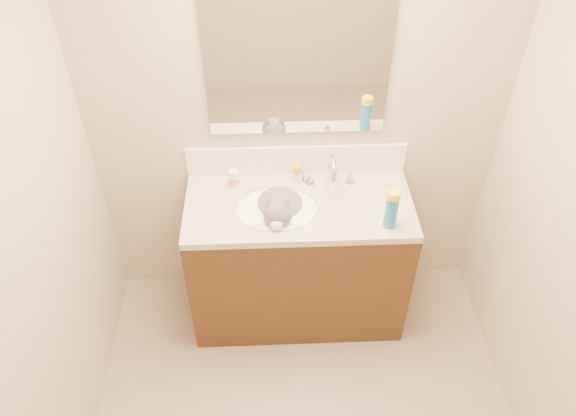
{
  "coord_description": "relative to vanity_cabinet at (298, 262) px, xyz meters",
  "views": [
    {
      "loc": [
        -0.15,
        -1.22,
        2.81
      ],
      "look_at": [
        -0.06,
        0.92,
        0.88
      ],
      "focal_mm": 35.0,
      "sensor_mm": 36.0,
      "label": 1
    }
  ],
  "objects": [
    {
      "name": "room_shell",
      "position": [
        0.0,
        -0.97,
        1.08
      ],
      "size": [
        2.24,
        2.54,
        2.52
      ],
      "color": "#BCA98B",
      "rests_on": "ground"
    },
    {
      "name": "vanity_cabinet",
      "position": [
        0.0,
        0.0,
        0.0
      ],
      "size": [
        1.2,
        0.55,
        0.82
      ],
      "primitive_type": "cube",
      "color": "#402612",
      "rests_on": "ground"
    },
    {
      "name": "counter_slab",
      "position": [
        0.0,
        0.0,
        0.43
      ],
      "size": [
        1.2,
        0.55,
        0.04
      ],
      "primitive_type": "cube",
      "color": "beige",
      "rests_on": "vanity_cabinet"
    },
    {
      "name": "basin",
      "position": [
        -0.12,
        -0.03,
        0.38
      ],
      "size": [
        0.45,
        0.36,
        0.14
      ],
      "primitive_type": "ellipsoid",
      "color": "white",
      "rests_on": "vanity_cabinet"
    },
    {
      "name": "faucet",
      "position": [
        0.18,
        0.14,
        0.54
      ],
      "size": [
        0.28,
        0.2,
        0.21
      ],
      "color": "silver",
      "rests_on": "counter_slab"
    },
    {
      "name": "cat",
      "position": [
        -0.1,
        -0.01,
        0.42
      ],
      "size": [
        0.32,
        0.4,
        0.31
      ],
      "rotation": [
        0.0,
        0.0,
        -0.11
      ],
      "color": "#595659",
      "rests_on": "basin"
    },
    {
      "name": "backsplash",
      "position": [
        0.0,
        0.26,
        0.54
      ],
      "size": [
        1.2,
        0.02,
        0.18
      ],
      "primitive_type": "cube",
      "color": "white",
      "rests_on": "counter_slab"
    },
    {
      "name": "mirror",
      "position": [
        0.0,
        0.26,
        1.13
      ],
      "size": [
        0.9,
        0.02,
        0.8
      ],
      "primitive_type": "cube",
      "color": "white",
      "rests_on": "room_shell"
    },
    {
      "name": "pill_bottle",
      "position": [
        -0.34,
        0.16,
        0.5
      ],
      "size": [
        0.07,
        0.07,
        0.1
      ],
      "primitive_type": "cylinder",
      "rotation": [
        0.0,
        0.0,
        0.2
      ],
      "color": "white",
      "rests_on": "counter_slab"
    },
    {
      "name": "pill_label",
      "position": [
        -0.34,
        0.16,
        0.49
      ],
      "size": [
        0.07,
        0.07,
        0.04
      ],
      "primitive_type": "cylinder",
      "rotation": [
        0.0,
        0.0,
        0.2
      ],
      "color": "orange",
      "rests_on": "pill_bottle"
    },
    {
      "name": "silver_jar",
      "position": [
        0.01,
        0.19,
        0.48
      ],
      "size": [
        0.07,
        0.07,
        0.07
      ],
      "primitive_type": "cylinder",
      "rotation": [
        0.0,
        0.0,
        0.32
      ],
      "color": "#B7B7BC",
      "rests_on": "counter_slab"
    },
    {
      "name": "amber_bottle",
      "position": [
        -0.0,
        0.2,
        0.5
      ],
      "size": [
        0.05,
        0.05,
        0.1
      ],
      "primitive_type": "cylinder",
      "rotation": [
        0.0,
        0.0,
        0.19
      ],
      "color": "gold",
      "rests_on": "counter_slab"
    },
    {
      "name": "toothbrush",
      "position": [
        0.06,
        0.07,
        0.45
      ],
      "size": [
        0.02,
        0.13,
        0.01
      ],
      "primitive_type": "cube",
      "rotation": [
        0.0,
        0.0,
        -0.08
      ],
      "color": "white",
      "rests_on": "counter_slab"
    },
    {
      "name": "toothbrush_head",
      "position": [
        0.06,
        0.07,
        0.46
      ],
      "size": [
        0.02,
        0.03,
        0.02
      ],
      "primitive_type": "cube",
      "rotation": [
        0.0,
        0.0,
        -0.08
      ],
      "color": "#609DCC",
      "rests_on": "counter_slab"
    },
    {
      "name": "spray_can",
      "position": [
        0.44,
        -0.18,
        0.54
      ],
      "size": [
        0.08,
        0.08,
        0.17
      ],
      "primitive_type": "cylinder",
      "rotation": [
        0.0,
        0.0,
        -0.21
      ],
      "color": "#1A72B8",
      "rests_on": "counter_slab"
    },
    {
      "name": "spray_cap",
      "position": [
        0.44,
        -0.18,
        0.65
      ],
      "size": [
        0.08,
        0.08,
        0.04
      ],
      "primitive_type": "cylinder",
      "rotation": [
        0.0,
        0.0,
        -0.21
      ],
      "color": "yellow",
      "rests_on": "spray_can"
    }
  ]
}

